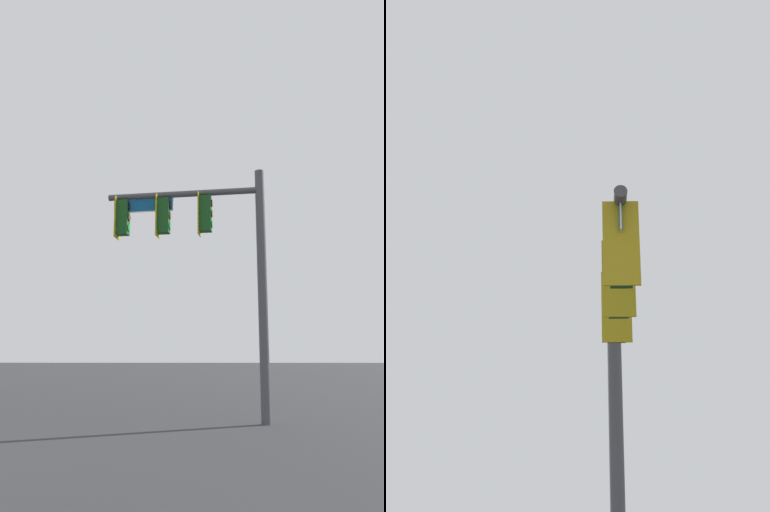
# 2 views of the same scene
# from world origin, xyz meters

# --- Properties ---
(signal_pole_near) EXTENTS (4.82, 0.93, 7.33)m
(signal_pole_near) POSITION_xyz_m (-7.31, -6.67, 5.10)
(signal_pole_near) COLOR #47474C
(signal_pole_near) RESTS_ON ground_plane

